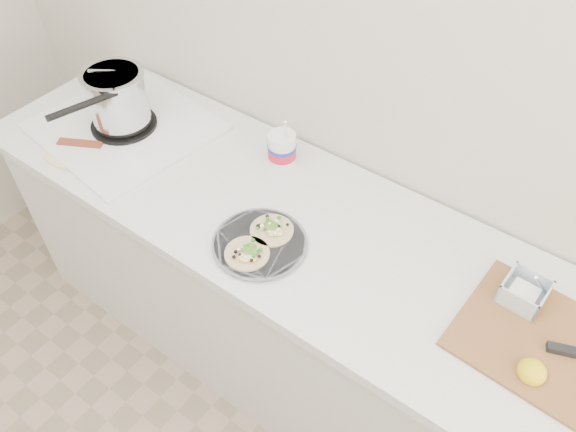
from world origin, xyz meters
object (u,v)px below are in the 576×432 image
Objects in this scene: stove at (120,108)px; tub at (282,147)px; taco_plate at (260,242)px; cutboard at (559,344)px; bacon_plate at (81,145)px.

stove is 0.60m from tub.
cutboard is at bearing 12.23° from taco_plate.
tub is (-0.17, 0.34, 0.05)m from taco_plate.
stove is at bearing 168.61° from taco_plate.
tub is (0.57, 0.19, -0.02)m from stove.
stove is 2.54× the size of bacon_plate.
tub is 0.72m from bacon_plate.
taco_plate is at bearing 1.03° from bacon_plate.
cutboard is 1.62m from bacon_plate.
bacon_plate is at bearing -98.48° from stove.
bacon_plate is (-0.79, -0.01, -0.01)m from taco_plate.
cutboard reaches higher than taco_plate.
stove is 2.96× the size of tub.
cutboard is at bearing 8.29° from stove.
cutboard is at bearing 6.80° from bacon_plate.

